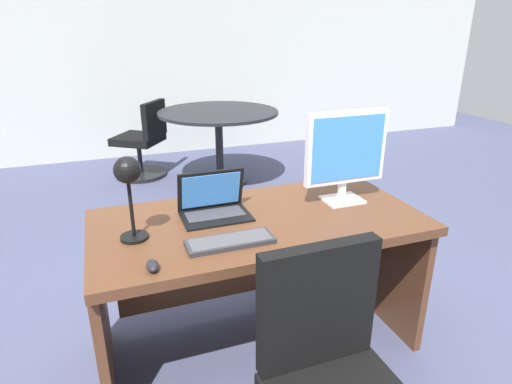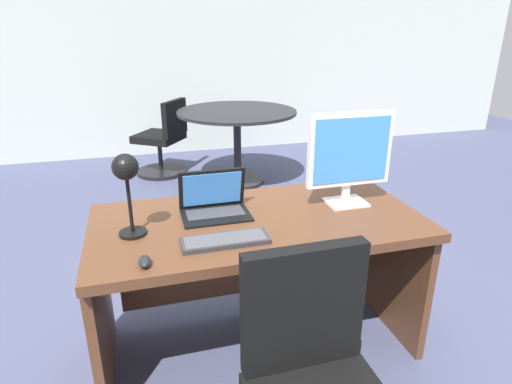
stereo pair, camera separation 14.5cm
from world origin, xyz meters
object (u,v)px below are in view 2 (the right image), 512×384
Objects in this scene: laptop at (214,200)px; desk_lamp at (126,178)px; meeting_table at (237,129)px; keyboard at (225,240)px; meeting_chair_near at (164,144)px; desk at (256,251)px; monitor at (350,153)px; mouse at (145,261)px.

laptop is 0.47m from desk_lamp.
meeting_table is at bearing 67.26° from desk_lamp.
meeting_chair_near reaches higher than keyboard.
desk is at bearing -24.22° from laptop.
monitor is 2.49m from meeting_table.
desk is 1.85× the size of meeting_chair_near.
laptop reaches higher than desk.
meeting_chair_near is at bearing 144.90° from meeting_table.
meeting_chair_near is at bearing 90.74° from keyboard.
desk is at bearing -85.31° from meeting_chair_near.
laptop is at bearing 173.73° from monitor.
monitor reaches higher than desk_lamp.
desk_lamp is (-0.38, 0.16, 0.26)m from keyboard.
laptop is 2.93m from meeting_chair_near.
mouse reaches higher than keyboard.
keyboard is at bearing -23.26° from desk_lamp.
desk_lamp reaches higher than desk.
meeting_table reaches higher than mouse.
monitor reaches higher than laptop.
desk_lamp is (-0.39, -0.17, 0.21)m from laptop.
monitor reaches higher than desk.
keyboard is (-0.69, -0.25, -0.26)m from monitor.
monitor is at bearing 4.98° from desk_lamp.
monitor is 1.27× the size of keyboard.
laptop is 0.33m from keyboard.
laptop is at bearing -105.92° from meeting_table.
mouse is at bearing -147.48° from desk.
desk is at bearing 32.52° from mouse.
desk is at bearing -101.22° from meeting_table.
laptop is at bearing 87.69° from keyboard.
meeting_table reaches higher than desk.
monitor is at bearing 19.06° from mouse.
monitor is at bearing 1.29° from desk.
mouse is 3.36m from meeting_chair_near.
meeting_table is (1.03, 2.81, -0.17)m from mouse.
mouse is at bearing -129.14° from laptop.
desk is 3.31× the size of monitor.
laptop is at bearing 23.27° from desk_lamp.
monitor is 0.71m from laptop.
desk is 18.78× the size of mouse.
laptop is at bearing -88.92° from meeting_chair_near.
desk is 0.68m from monitor.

